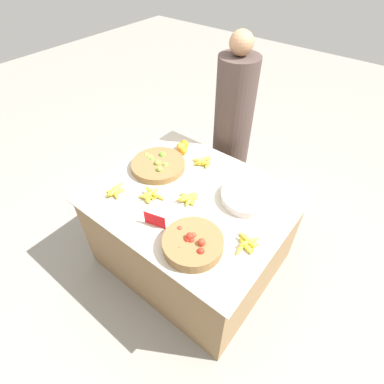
{
  "coord_description": "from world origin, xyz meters",
  "views": [
    {
      "loc": [
        0.98,
        -1.24,
        2.35
      ],
      "look_at": [
        0.0,
        0.0,
        0.84
      ],
      "focal_mm": 28.0,
      "sensor_mm": 36.0,
      "label": 1
    }
  ],
  "objects_px": {
    "lime_bowl": "(158,165)",
    "price_sign": "(155,220)",
    "vendor_person": "(232,136)",
    "tomato_basket": "(193,243)",
    "metal_bowl": "(248,197)"
  },
  "relations": [
    {
      "from": "lime_bowl",
      "to": "price_sign",
      "type": "relative_size",
      "value": 2.89
    },
    {
      "from": "lime_bowl",
      "to": "price_sign",
      "type": "distance_m",
      "value": 0.62
    },
    {
      "from": "price_sign",
      "to": "vendor_person",
      "type": "xyz_separation_m",
      "value": [
        -0.19,
        1.24,
        -0.05
      ]
    },
    {
      "from": "lime_bowl",
      "to": "vendor_person",
      "type": "height_order",
      "value": "vendor_person"
    },
    {
      "from": "tomato_basket",
      "to": "metal_bowl",
      "type": "relative_size",
      "value": 0.99
    },
    {
      "from": "tomato_basket",
      "to": "lime_bowl",
      "type": "bearing_deg",
      "value": 147.91
    },
    {
      "from": "lime_bowl",
      "to": "price_sign",
      "type": "xyz_separation_m",
      "value": [
        0.41,
        -0.47,
        0.02
      ]
    },
    {
      "from": "lime_bowl",
      "to": "tomato_basket",
      "type": "height_order",
      "value": "tomato_basket"
    },
    {
      "from": "lime_bowl",
      "to": "metal_bowl",
      "type": "xyz_separation_m",
      "value": [
        0.77,
        0.13,
        0.0
      ]
    },
    {
      "from": "lime_bowl",
      "to": "vendor_person",
      "type": "bearing_deg",
      "value": 74.18
    },
    {
      "from": "lime_bowl",
      "to": "tomato_basket",
      "type": "distance_m",
      "value": 0.85
    },
    {
      "from": "metal_bowl",
      "to": "lime_bowl",
      "type": "bearing_deg",
      "value": -170.33
    },
    {
      "from": "lime_bowl",
      "to": "vendor_person",
      "type": "xyz_separation_m",
      "value": [
        0.22,
        0.77,
        -0.03
      ]
    },
    {
      "from": "metal_bowl",
      "to": "price_sign",
      "type": "height_order",
      "value": "price_sign"
    },
    {
      "from": "tomato_basket",
      "to": "price_sign",
      "type": "distance_m",
      "value": 0.31
    }
  ]
}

